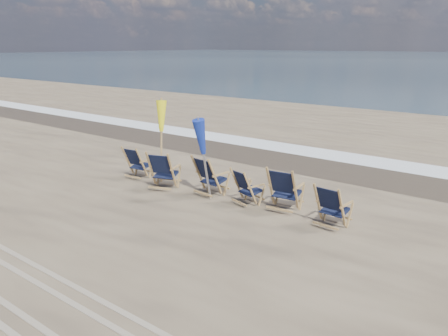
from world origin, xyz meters
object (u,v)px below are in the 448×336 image
Objects in this scene: beach_chair_4 at (295,192)px; umbrella_yellow at (160,120)px; beach_chair_1 at (172,172)px; beach_chair_0 at (142,164)px; umbrella_blue at (205,139)px; beach_chair_2 at (215,179)px; beach_chair_3 at (250,190)px; beach_chair_5 at (342,210)px.

beach_chair_4 is 0.49× the size of umbrella_yellow.
beach_chair_1 is 0.48× the size of umbrella_yellow.
beach_chair_0 is at bearing -27.31° from beach_chair_1.
beach_chair_0 is 0.47× the size of umbrella_blue.
beach_chair_4 is at bearing 169.47° from beach_chair_1.
beach_chair_2 is 2.49m from umbrella_yellow.
beach_chair_5 is at bearing -163.16° from beach_chair_3.
beach_chair_1 is 3.33m from beach_chair_4.
umbrella_yellow is (0.40, 0.39, 1.21)m from beach_chair_0.
beach_chair_4 reaches higher than beach_chair_1.
beach_chair_2 reaches higher than beach_chair_3.
beach_chair_5 is at bearing -173.77° from beach_chair_2.
umbrella_yellow reaches higher than beach_chair_4.
beach_chair_4 is at bearing -166.28° from beach_chair_2.
beach_chair_0 is at bearing -2.43° from beach_chair_4.
beach_chair_2 is (1.23, 0.23, -0.00)m from beach_chair_1.
beach_chair_2 is (2.57, 0.03, 0.05)m from beach_chair_0.
umbrella_blue is (-0.14, -0.20, 1.00)m from beach_chair_2.
umbrella_yellow reaches higher than beach_chair_3.
beach_chair_0 is at bearing 5.07° from beach_chair_5.
umbrella_blue reaches higher than beach_chair_1.
beach_chair_2 is 1.09× the size of beach_chair_5.
beach_chair_1 is 1.60m from umbrella_yellow.
beach_chair_1 is at bearing 7.63° from beach_chair_5.
beach_chair_2 is at bearing 4.69° from beach_chair_5.
beach_chair_5 is (1.20, -0.28, -0.05)m from beach_chair_4.
beach_chair_4 is 1.11× the size of beach_chair_5.
umbrella_blue reaches higher than beach_chair_5.
beach_chair_4 is (2.07, 0.26, 0.01)m from beach_chair_2.
umbrella_yellow is 1.09× the size of umbrella_blue.
beach_chair_2 is 3.27m from beach_chair_5.
umbrella_blue is (2.43, -0.17, 1.05)m from beach_chair_0.
beach_chair_1 is 1.17× the size of beach_chair_3.
beach_chair_3 is (3.62, 0.02, -0.03)m from beach_chair_0.
beach_chair_1 is 1.01× the size of beach_chair_2.
umbrella_blue reaches higher than beach_chair_4.
beach_chair_3 is 3.47m from umbrella_yellow.
beach_chair_3 is at bearing 4.90° from beach_chair_5.
beach_chair_0 is 0.99× the size of beach_chair_5.
beach_chair_0 reaches higher than beach_chair_3.
beach_chair_3 is at bearing -6.59° from umbrella_yellow.
beach_chair_1 is 4.50m from beach_chair_5.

